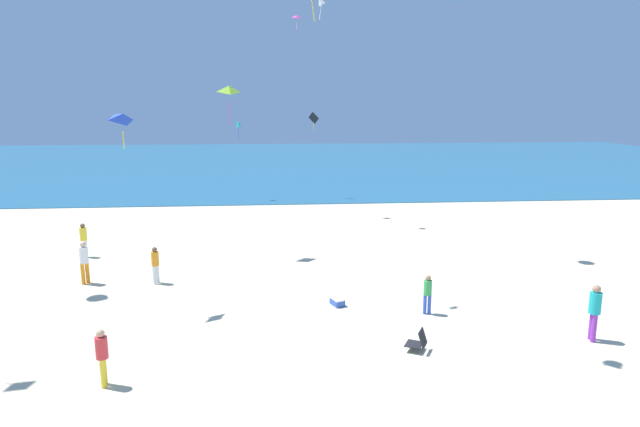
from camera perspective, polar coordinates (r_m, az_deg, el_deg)
ground_plane at (r=24.42m, az=-0.93°, el=-5.22°), size 120.00×120.00×0.00m
ocean_water at (r=68.13m, az=-3.48°, el=5.53°), size 120.00×60.00×0.05m
beach_chair_far_left at (r=16.22m, az=10.32°, el=-13.09°), size 0.75×0.72×0.67m
cooler_box at (r=19.43m, az=1.83°, el=-9.26°), size 0.53×0.65×0.26m
person_0 at (r=18.78m, az=11.27°, el=-8.09°), size 0.30×0.30×1.37m
person_1 at (r=18.32m, az=26.96°, el=-8.94°), size 0.41×0.41×1.75m
person_2 at (r=23.32m, az=-23.62°, el=-4.46°), size 0.49×0.49×1.73m
person_3 at (r=27.41m, az=-23.66°, el=-2.35°), size 0.43×0.43×1.60m
person_4 at (r=14.99m, az=-21.99°, el=-13.53°), size 0.34×0.34×1.52m
person_5 at (r=22.42m, az=-16.97°, el=-4.96°), size 0.42×0.42×1.49m
kite_teal at (r=40.37m, az=-8.61°, el=9.32°), size 0.50×0.44×1.38m
kite_white at (r=32.43m, az=0.04°, el=21.52°), size 0.66×0.54×1.33m
kite_blue at (r=18.94m, az=-20.03°, el=9.47°), size 0.86×0.88×1.26m
kite_lime at (r=25.16m, az=-9.58°, el=12.79°), size 0.97×0.86×1.79m
kite_magenta at (r=35.24m, az=-2.50°, el=20.01°), size 0.48×0.35×0.87m
kite_black at (r=40.85m, az=-0.67°, el=10.01°), size 0.74×0.67×1.43m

